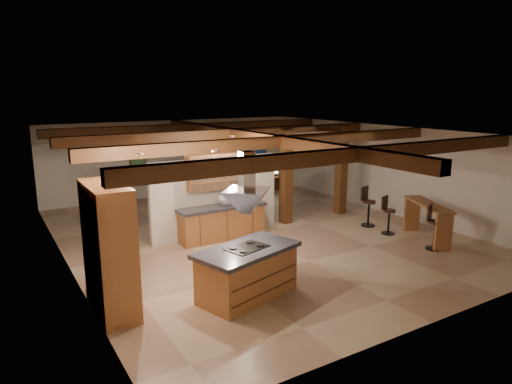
# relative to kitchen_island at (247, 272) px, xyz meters

# --- Properties ---
(ground) EXTENTS (12.00, 12.00, 0.00)m
(ground) POSITION_rel_kitchen_island_xyz_m (2.24, 3.38, -0.52)
(ground) COLOR tan
(ground) RESTS_ON ground
(room_walls) EXTENTS (12.00, 12.00, 12.00)m
(room_walls) POSITION_rel_kitchen_island_xyz_m (2.24, 3.38, 1.26)
(room_walls) COLOR beige
(room_walls) RESTS_ON ground
(ceiling_beams) EXTENTS (10.00, 12.00, 0.28)m
(ceiling_beams) POSITION_rel_kitchen_island_xyz_m (2.24, 3.38, 2.24)
(ceiling_beams) COLOR #3F220F
(ceiling_beams) RESTS_ON room_walls
(timber_posts) EXTENTS (2.50, 0.30, 2.90)m
(timber_posts) POSITION_rel_kitchen_island_xyz_m (4.74, 3.88, 1.25)
(timber_posts) COLOR #3F220F
(timber_posts) RESTS_ON ground
(partition_wall) EXTENTS (3.80, 0.18, 2.20)m
(partition_wall) POSITION_rel_kitchen_island_xyz_m (1.24, 3.88, 0.58)
(partition_wall) COLOR beige
(partition_wall) RESTS_ON ground
(pantry_cabinet) EXTENTS (0.67, 1.60, 2.40)m
(pantry_cabinet) POSITION_rel_kitchen_island_xyz_m (-2.43, 0.78, 0.68)
(pantry_cabinet) COLOR #A15A33
(pantry_cabinet) RESTS_ON ground
(back_counter) EXTENTS (2.50, 0.66, 0.94)m
(back_counter) POSITION_rel_kitchen_island_xyz_m (1.24, 3.49, -0.04)
(back_counter) COLOR #A15A33
(back_counter) RESTS_ON ground
(upper_display_cabinet) EXTENTS (1.80, 0.36, 0.95)m
(upper_display_cabinet) POSITION_rel_kitchen_island_xyz_m (1.24, 3.69, 1.33)
(upper_display_cabinet) COLOR #A15A33
(upper_display_cabinet) RESTS_ON partition_wall
(range_hood) EXTENTS (1.10, 1.10, 1.40)m
(range_hood) POSITION_rel_kitchen_island_xyz_m (0.00, 0.00, 1.27)
(range_hood) COLOR silver
(range_hood) RESTS_ON room_walls
(back_windows) EXTENTS (2.70, 0.07, 1.70)m
(back_windows) POSITION_rel_kitchen_island_xyz_m (5.04, 9.31, 0.98)
(back_windows) COLOR #3F220F
(back_windows) RESTS_ON room_walls
(framed_art) EXTENTS (0.65, 0.05, 0.85)m
(framed_art) POSITION_rel_kitchen_island_xyz_m (0.74, 9.31, 1.18)
(framed_art) COLOR #3F220F
(framed_art) RESTS_ON room_walls
(recessed_cans) EXTENTS (3.16, 2.46, 0.03)m
(recessed_cans) POSITION_rel_kitchen_island_xyz_m (-0.30, 1.44, 2.35)
(recessed_cans) COLOR silver
(recessed_cans) RESTS_ON room_walls
(kitchen_island) EXTENTS (2.29, 1.63, 1.03)m
(kitchen_island) POSITION_rel_kitchen_island_xyz_m (0.00, 0.00, 0.00)
(kitchen_island) COLOR #A15A33
(kitchen_island) RESTS_ON ground
(dining_table) EXTENTS (1.95, 1.43, 0.62)m
(dining_table) POSITION_rel_kitchen_island_xyz_m (2.62, 5.62, -0.21)
(dining_table) COLOR #38160E
(dining_table) RESTS_ON ground
(sofa) EXTENTS (2.01, 1.01, 0.56)m
(sofa) POSITION_rel_kitchen_island_xyz_m (5.35, 8.49, -0.24)
(sofa) COLOR black
(sofa) RESTS_ON ground
(microwave) EXTENTS (0.49, 0.35, 0.26)m
(microwave) POSITION_rel_kitchen_island_xyz_m (1.45, 3.49, 0.55)
(microwave) COLOR silver
(microwave) RESTS_ON back_counter
(bar_counter) EXTENTS (1.27, 2.00, 1.04)m
(bar_counter) POSITION_rel_kitchen_island_xyz_m (5.94, 0.50, 0.18)
(bar_counter) COLOR #A15A33
(bar_counter) RESTS_ON ground
(side_table) EXTENTS (0.42, 0.42, 0.51)m
(side_table) POSITION_rel_kitchen_island_xyz_m (6.11, 8.23, -0.26)
(side_table) COLOR #3F220F
(side_table) RESTS_ON ground
(table_lamp) EXTENTS (0.30, 0.30, 0.35)m
(table_lamp) POSITION_rel_kitchen_island_xyz_m (6.11, 8.23, 0.24)
(table_lamp) COLOR black
(table_lamp) RESTS_ON side_table
(bar_stool_a) EXTENTS (0.43, 0.44, 1.15)m
(bar_stool_a) POSITION_rel_kitchen_island_xyz_m (5.48, -0.08, 0.07)
(bar_stool_a) COLOR black
(bar_stool_a) RESTS_ON ground
(bar_stool_b) EXTENTS (0.39, 0.40, 1.08)m
(bar_stool_b) POSITION_rel_kitchen_island_xyz_m (5.47, 1.45, 0.03)
(bar_stool_b) COLOR black
(bar_stool_b) RESTS_ON ground
(bar_stool_c) EXTENTS (0.43, 0.44, 1.19)m
(bar_stool_c) POSITION_rel_kitchen_island_xyz_m (5.55, 2.33, 0.09)
(bar_stool_c) COLOR black
(bar_stool_c) RESTS_ON ground
(dining_chairs) EXTENTS (2.52, 2.52, 1.26)m
(dining_chairs) POSITION_rel_kitchen_island_xyz_m (2.62, 5.62, 0.12)
(dining_chairs) COLOR #3F220F
(dining_chairs) RESTS_ON ground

